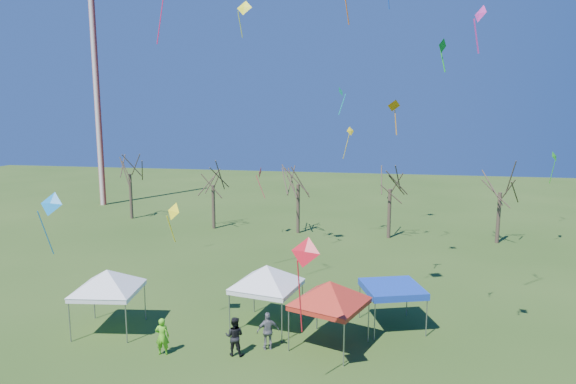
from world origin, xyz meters
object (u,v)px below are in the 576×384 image
(tent_blue, at_px, (392,289))
(person_dark, at_px, (234,336))
(tent_white_mid, at_px, (267,269))
(tree_2, at_px, (298,167))
(tent_white_west, at_px, (107,274))
(tree_3, at_px, (391,171))
(person_grey, at_px, (268,331))
(tree_0, at_px, (129,158))
(radio_mast, at_px, (97,100))
(tent_red, at_px, (330,286))
(tree_4, at_px, (501,174))
(tree_1, at_px, (213,170))
(person_green, at_px, (162,336))

(tent_blue, height_order, person_dark, tent_blue)
(person_dark, bearing_deg, tent_white_mid, -104.23)
(tree_2, xyz_separation_m, tent_white_west, (-6.34, -22.95, -3.16))
(tree_3, distance_m, person_grey, 24.49)
(tree_2, relative_size, person_grey, 4.33)
(person_grey, bearing_deg, tree_0, -75.72)
(radio_mast, distance_m, tent_red, 45.73)
(tree_2, distance_m, tree_4, 17.73)
(tree_3, bearing_deg, tree_1, 177.94)
(tree_0, bearing_deg, radio_mast, 137.23)
(tree_1, height_order, tree_2, tree_2)
(tent_white_mid, bearing_deg, tree_1, 115.65)
(tree_0, bearing_deg, tree_1, -15.18)
(tree_0, distance_m, tree_3, 27.09)
(tree_3, relative_size, tree_4, 1.00)
(tree_3, height_order, person_dark, tree_3)
(tree_1, bearing_deg, person_green, -76.72)
(tree_4, xyz_separation_m, person_dark, (-16.74, -24.03, -5.11))
(tree_2, relative_size, tent_white_west, 1.88)
(tree_3, relative_size, tent_blue, 2.11)
(tree_1, height_order, person_green, tree_1)
(tent_white_mid, bearing_deg, tree_0, 130.25)
(tree_4, xyz_separation_m, tent_red, (-12.38, -22.31, -2.90))
(tree_1, distance_m, tree_4, 26.13)
(tent_white_mid, bearing_deg, tree_3, 72.17)
(tree_2, relative_size, person_green, 4.48)
(radio_mast, distance_m, person_green, 43.23)
(tree_4, height_order, tent_red, tree_4)
(tree_0, distance_m, tent_white_west, 28.85)
(radio_mast, distance_m, tent_white_mid, 42.08)
(tree_2, bearing_deg, person_dark, -87.69)
(tree_1, bearing_deg, tree_4, -1.42)
(tree_0, distance_m, tree_1, 10.47)
(tree_3, xyz_separation_m, person_dark, (-7.42, -24.07, -5.13))
(radio_mast, xyz_separation_m, person_dark, (26.62, -34.02, -11.55))
(tent_white_west, bearing_deg, tree_0, 115.06)
(tree_2, distance_m, tent_red, 23.52)
(radio_mast, bearing_deg, person_grey, -49.75)
(tent_white_west, relative_size, person_grey, 2.30)
(radio_mast, xyz_separation_m, tree_1, (17.23, -9.35, -6.71))
(tree_1, distance_m, tent_red, 26.89)
(radio_mast, xyz_separation_m, tree_4, (43.36, -10.00, -6.44))
(radio_mast, height_order, tent_blue, radio_mast)
(tree_3, distance_m, tent_white_mid, 21.82)
(tree_2, distance_m, person_green, 25.66)
(radio_mast, xyz_separation_m, tent_blue, (34.04, -29.41, -10.35))
(tree_0, height_order, person_green, tree_0)
(tree_1, height_order, tent_blue, tree_1)
(person_grey, bearing_deg, tree_2, -108.07)
(tree_0, bearing_deg, tree_2, -9.24)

